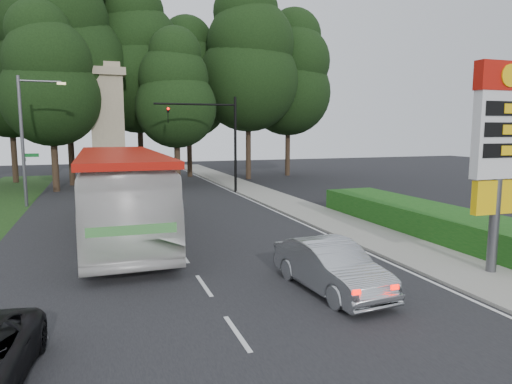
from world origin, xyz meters
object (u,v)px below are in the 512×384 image
object	(u,v)px
streetlight_signs	(26,135)
monument	(108,126)
gas_station_pylon	(500,139)
sedan_silver	(331,267)
transit_bus	(121,195)
traffic_signal_mast	(218,131)

from	to	relation	value
streetlight_signs	monument	bearing A→B (deg)	58.03
gas_station_pylon	monument	bearing A→B (deg)	111.80
monument	sedan_silver	world-z (taller)	monument
transit_bus	sedan_silver	xyz separation A→B (m)	(5.46, -9.16, -1.15)
monument	transit_bus	world-z (taller)	monument
transit_bus	sedan_silver	world-z (taller)	transit_bus
monument	sedan_silver	distance (m)	28.49
monument	sedan_silver	bearing A→B (deg)	-78.81
traffic_signal_mast	monument	bearing A→B (deg)	142.00
traffic_signal_mast	sedan_silver	xyz separation A→B (m)	(-2.22, -21.62, -3.93)
transit_bus	streetlight_signs	bearing A→B (deg)	115.38
gas_station_pylon	traffic_signal_mast	bearing A→B (deg)	99.09
traffic_signal_mast	sedan_silver	world-z (taller)	traffic_signal_mast
streetlight_signs	sedan_silver	xyz separation A→B (m)	(10.45, -19.63, -3.69)
monument	transit_bus	bearing A→B (deg)	-90.00
traffic_signal_mast	monument	distance (m)	9.76
gas_station_pylon	transit_bus	world-z (taller)	gas_station_pylon
streetlight_signs	sedan_silver	world-z (taller)	streetlight_signs
gas_station_pylon	traffic_signal_mast	size ratio (longest dim) A/B	0.95
traffic_signal_mast	streetlight_signs	size ratio (longest dim) A/B	0.90
traffic_signal_mast	streetlight_signs	bearing A→B (deg)	-171.08
monument	sedan_silver	xyz separation A→B (m)	(5.46, -27.62, -4.36)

